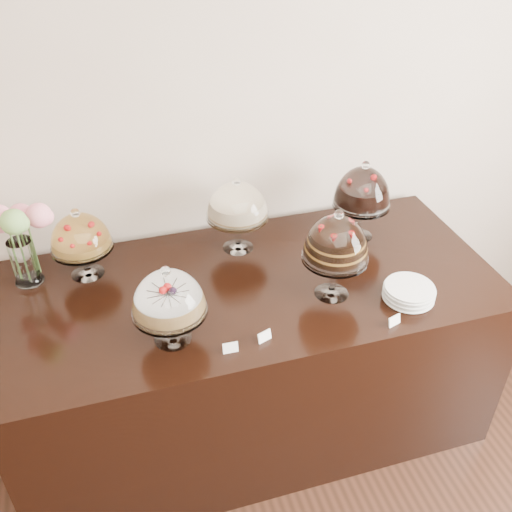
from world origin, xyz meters
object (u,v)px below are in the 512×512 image
object	(u,v)px
cake_stand_sugar_sponge	(168,297)
cake_stand_cheesecake	(237,204)
cake_stand_fruit_tart	(80,235)
flower_vase	(19,233)
plate_stack	(409,292)
cake_stand_choco_layer	(336,242)
cake_stand_dark_choco	(363,190)
display_counter	(253,354)

from	to	relation	value
cake_stand_sugar_sponge	cake_stand_cheesecake	size ratio (longest dim) A/B	0.92
cake_stand_fruit_tart	flower_vase	distance (m)	0.25
cake_stand_cheesecake	cake_stand_fruit_tart	world-z (taller)	cake_stand_cheesecake
cake_stand_fruit_tart	plate_stack	size ratio (longest dim) A/B	1.59
cake_stand_choco_layer	cake_stand_cheesecake	world-z (taller)	cake_stand_choco_layer
cake_stand_sugar_sponge	cake_stand_fruit_tart	xyz separation A→B (m)	(-0.30, 0.54, -0.01)
flower_vase	cake_stand_choco_layer	bearing A→B (deg)	-20.34
cake_stand_cheesecake	cake_stand_sugar_sponge	bearing A→B (deg)	-127.35
cake_stand_cheesecake	cake_stand_dark_choco	world-z (taller)	cake_stand_dark_choco
display_counter	cake_stand_dark_choco	size ratio (longest dim) A/B	5.37
cake_stand_fruit_tart	plate_stack	world-z (taller)	cake_stand_fruit_tart
cake_stand_choco_layer	plate_stack	xyz separation A→B (m)	(0.30, -0.13, -0.24)
display_counter	flower_vase	bearing A→B (deg)	162.73
cake_stand_sugar_sponge	cake_stand_fruit_tart	size ratio (longest dim) A/B	1.03
plate_stack	cake_stand_fruit_tart	bearing A→B (deg)	156.25
cake_stand_dark_choco	cake_stand_choco_layer	bearing A→B (deg)	-127.92
cake_stand_sugar_sponge	cake_stand_choco_layer	distance (m)	0.72
cake_stand_dark_choco	plate_stack	distance (m)	0.56
display_counter	cake_stand_sugar_sponge	size ratio (longest dim) A/B	6.24
cake_stand_fruit_tart	cake_stand_choco_layer	bearing A→B (deg)	-24.15
cake_stand_sugar_sponge	cake_stand_choco_layer	bearing A→B (deg)	6.69
cake_stand_sugar_sponge	cake_stand_dark_choco	bearing A→B (deg)	25.00
cake_stand_cheesecake	flower_vase	size ratio (longest dim) A/B	0.91
display_counter	cake_stand_fruit_tart	world-z (taller)	cake_stand_fruit_tart
display_counter	cake_stand_fruit_tart	xyz separation A→B (m)	(-0.70, 0.28, 0.66)
cake_stand_sugar_sponge	display_counter	bearing A→B (deg)	32.15
cake_stand_cheesecake	plate_stack	bearing A→B (deg)	-44.23
cake_stand_sugar_sponge	flower_vase	xyz separation A→B (m)	(-0.54, 0.55, 0.05)
display_counter	cake_stand_cheesecake	bearing A→B (deg)	87.92
display_counter	cake_stand_sugar_sponge	xyz separation A→B (m)	(-0.40, -0.25, 0.66)
plate_stack	cake_stand_choco_layer	bearing A→B (deg)	157.60
cake_stand_sugar_sponge	plate_stack	xyz separation A→B (m)	(1.02, -0.04, -0.18)
display_counter	plate_stack	distance (m)	0.83
flower_vase	cake_stand_dark_choco	bearing A→B (deg)	-2.73
cake_stand_sugar_sponge	cake_stand_choco_layer	xyz separation A→B (m)	(0.71, 0.08, 0.06)
display_counter	cake_stand_dark_choco	bearing A→B (deg)	19.76
cake_stand_cheesecake	cake_stand_fruit_tart	distance (m)	0.72
cake_stand_fruit_tart	display_counter	bearing A→B (deg)	-21.90
cake_stand_dark_choco	cake_stand_fruit_tart	bearing A→B (deg)	177.25
cake_stand_choco_layer	flower_vase	world-z (taller)	cake_stand_choco_layer
cake_stand_choco_layer	cake_stand_fruit_tart	world-z (taller)	cake_stand_choco_layer
cake_stand_fruit_tart	plate_stack	xyz separation A→B (m)	(1.32, -0.58, -0.18)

